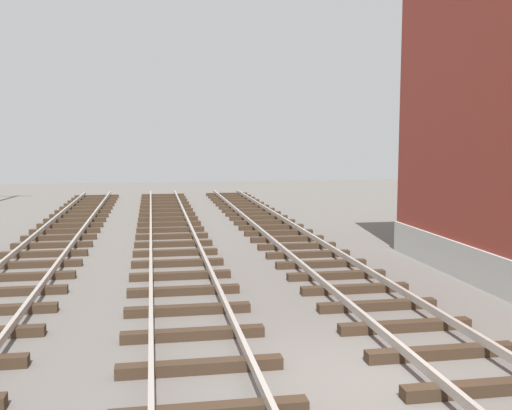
{
  "coord_description": "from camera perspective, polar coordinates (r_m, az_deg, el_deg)",
  "views": [
    {
      "loc": [
        -3.07,
        -7.87,
        3.49
      ],
      "look_at": [
        0.27,
        11.2,
        1.32
      ],
      "focal_mm": 41.98,
      "sensor_mm": 36.0,
      "label": 1
    }
  ],
  "objects": [
    {
      "name": "track_centre",
      "position": [
        8.58,
        -4.92,
        -16.7
      ],
      "size": [
        2.5,
        57.45,
        0.32
      ],
      "color": "#38281C",
      "rests_on": "ground"
    },
    {
      "name": "track_near_building",
      "position": [
        9.66,
        19.11,
        -14.34
      ],
      "size": [
        2.5,
        57.45,
        0.32
      ],
      "color": "#38281C",
      "rests_on": "ground"
    },
    {
      "name": "ground_plane",
      "position": [
        9.14,
        10.95,
        -16.18
      ],
      "size": [
        80.0,
        80.0,
        0.0
      ],
      "primitive_type": "plane",
      "color": "#605B56"
    }
  ]
}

